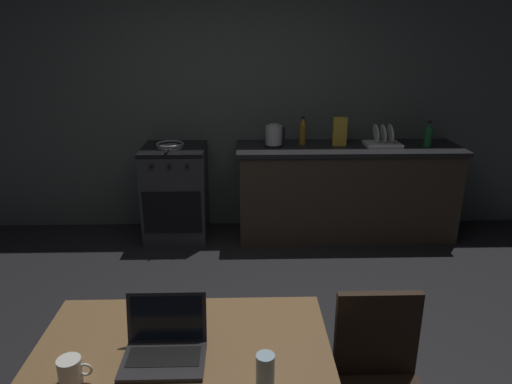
{
  "coord_description": "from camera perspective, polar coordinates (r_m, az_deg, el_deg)",
  "views": [
    {
      "loc": [
        0.17,
        -2.45,
        1.98
      ],
      "look_at": [
        0.25,
        0.81,
        0.86
      ],
      "focal_mm": 33.08,
      "sensor_mm": 36.0,
      "label": 1
    }
  ],
  "objects": [
    {
      "name": "electric_kettle",
      "position": [
        4.52,
        2.17,
        6.8
      ],
      "size": [
        0.19,
        0.17,
        0.22
      ],
      "color": "black",
      "rests_on": "kitchen_counter"
    },
    {
      "name": "laptop",
      "position": [
        1.98,
        -10.99,
        -17.86
      ],
      "size": [
        0.32,
        0.26,
        0.23
      ],
      "rotation": [
        0.0,
        0.0,
        0.25
      ],
      "color": "#232326",
      "rests_on": "dining_table"
    },
    {
      "name": "stove_oven",
      "position": [
        4.71,
        -9.65,
        -0.07
      ],
      "size": [
        0.6,
        0.62,
        0.92
      ],
      "color": "#2D2D30",
      "rests_on": "ground_plane"
    },
    {
      "name": "dining_table",
      "position": [
        2.02,
        -9.03,
        -21.07
      ],
      "size": [
        1.2,
        0.89,
        0.76
      ],
      "color": "brown",
      "rests_on": "ground_plane"
    },
    {
      "name": "drinking_glass",
      "position": [
        1.79,
        1.13,
        -20.97
      ],
      "size": [
        0.07,
        0.07,
        0.15
      ],
      "color": "#99B7C6",
      "rests_on": "dining_table"
    },
    {
      "name": "frying_pan",
      "position": [
        4.56,
        -10.37,
        5.59
      ],
      "size": [
        0.26,
        0.43,
        0.05
      ],
      "color": "gray",
      "rests_on": "stove_oven"
    },
    {
      "name": "back_wall",
      "position": [
        4.81,
        0.06,
        10.81
      ],
      "size": [
        6.4,
        0.1,
        2.58
      ],
      "primitive_type": "cube",
      "color": "#4B524F",
      "rests_on": "ground_plane"
    },
    {
      "name": "bottle",
      "position": [
        4.8,
        20.12,
        6.53
      ],
      "size": [
        0.08,
        0.08,
        0.25
      ],
      "color": "#19592D",
      "rests_on": "kitchen_counter"
    },
    {
      "name": "bottle_b",
      "position": [
        4.62,
        5.67,
        7.32
      ],
      "size": [
        0.07,
        0.07,
        0.27
      ],
      "color": "#8C601E",
      "rests_on": "kitchen_counter"
    },
    {
      "name": "ground_plane",
      "position": [
        3.15,
        -4.5,
        -19.96
      ],
      "size": [
        12.0,
        12.0,
        0.0
      ],
      "primitive_type": "plane",
      "color": "black"
    },
    {
      "name": "cereal_box",
      "position": [
        4.62,
        10.09,
        7.22
      ],
      "size": [
        0.13,
        0.05,
        0.28
      ],
      "color": "gold",
      "rests_on": "kitchen_counter"
    },
    {
      "name": "kitchen_counter",
      "position": [
        4.78,
        10.78,
        0.14
      ],
      "size": [
        2.16,
        0.64,
        0.92
      ],
      "color": "#382D23",
      "rests_on": "ground_plane"
    },
    {
      "name": "dish_rack",
      "position": [
        4.72,
        15.07,
        5.98
      ],
      "size": [
        0.34,
        0.26,
        0.21
      ],
      "color": "silver",
      "rests_on": "kitchen_counter"
    },
    {
      "name": "chair",
      "position": [
        2.31,
        14.76,
        -21.12
      ],
      "size": [
        0.4,
        0.4,
        0.89
      ],
      "rotation": [
        0.0,
        0.0,
        -0.04
      ],
      "color": "#2D2116",
      "rests_on": "ground_plane"
    },
    {
      "name": "coffee_mug",
      "position": [
        1.95,
        -21.5,
        -19.49
      ],
      "size": [
        0.13,
        0.09,
        0.1
      ],
      "color": "silver",
      "rests_on": "dining_table"
    }
  ]
}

